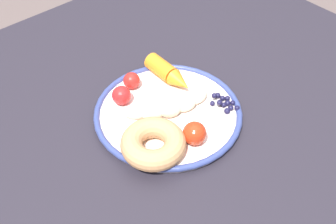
# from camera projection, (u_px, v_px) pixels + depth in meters

# --- Properties ---
(dining_table) EXTENTS (1.19, 0.93, 0.75)m
(dining_table) POSITION_uv_depth(u_px,v_px,m) (148.00, 141.00, 0.87)
(dining_table) COLOR #242029
(dining_table) RESTS_ON ground_plane
(plate) EXTENTS (0.29, 0.29, 0.02)m
(plate) POSITION_uv_depth(u_px,v_px,m) (168.00, 113.00, 0.81)
(plate) COLOR white
(plate) RESTS_ON dining_table
(banana) EXTENTS (0.17, 0.09, 0.03)m
(banana) POSITION_uv_depth(u_px,v_px,m) (169.00, 108.00, 0.79)
(banana) COLOR beige
(banana) RESTS_ON plate
(carrot_orange) EXTENTS (0.04, 0.12, 0.04)m
(carrot_orange) POSITION_uv_depth(u_px,v_px,m) (168.00, 73.00, 0.86)
(carrot_orange) COLOR orange
(carrot_orange) RESTS_ON plate
(donut) EXTENTS (0.12, 0.12, 0.04)m
(donut) POSITION_uv_depth(u_px,v_px,m) (153.00, 144.00, 0.72)
(donut) COLOR tan
(donut) RESTS_ON plate
(blueberry_pile) EXTENTS (0.04, 0.06, 0.02)m
(blueberry_pile) POSITION_uv_depth(u_px,v_px,m) (224.00, 103.00, 0.81)
(blueberry_pile) COLOR #191638
(blueberry_pile) RESTS_ON plate
(tomato_near) EXTENTS (0.03, 0.03, 0.03)m
(tomato_near) POSITION_uv_depth(u_px,v_px,m) (132.00, 81.00, 0.84)
(tomato_near) COLOR red
(tomato_near) RESTS_ON plate
(tomato_mid) EXTENTS (0.04, 0.04, 0.04)m
(tomato_mid) POSITION_uv_depth(u_px,v_px,m) (121.00, 95.00, 0.81)
(tomato_mid) COLOR red
(tomato_mid) RESTS_ON plate
(tomato_far) EXTENTS (0.04, 0.04, 0.04)m
(tomato_far) POSITION_uv_depth(u_px,v_px,m) (195.00, 133.00, 0.73)
(tomato_far) COLOR red
(tomato_far) RESTS_ON plate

